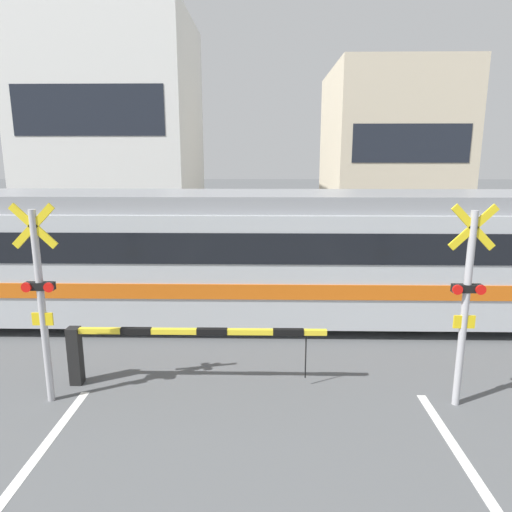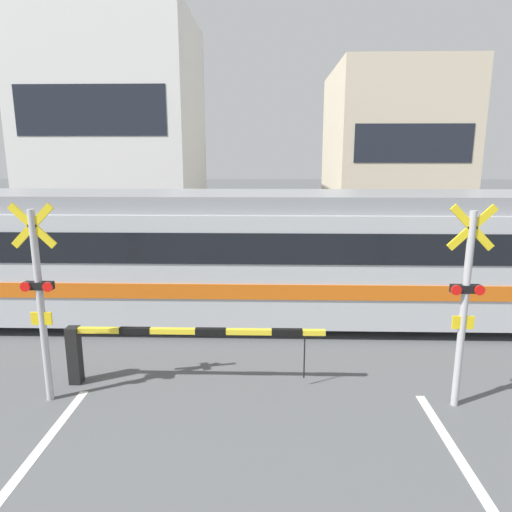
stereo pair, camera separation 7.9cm
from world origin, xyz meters
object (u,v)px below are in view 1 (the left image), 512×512
Objects in this scene: commuter_train at (146,252)px; crossing_barrier_far at (317,260)px; pedestrian at (233,233)px; crossing_barrier_near at (147,342)px; crossing_signal_left at (41,296)px; crossing_signal_right at (466,298)px.

commuter_train is 4.62× the size of crossing_barrier_far.
commuter_train is 6.54m from pedestrian.
pedestrian reaches higher than crossing_barrier_near.
crossing_barrier_near is (0.81, -3.29, -0.85)m from commuter_train.
crossing_signal_left reaches higher than crossing_barrier_near.
crossing_signal_left is 1.00× the size of crossing_signal_right.
commuter_train is 4.62× the size of crossing_barrier_near.
crossing_barrier_near is 5.10m from crossing_signal_right.
pedestrian is at bearing 77.70° from crossing_signal_left.
crossing_barrier_far is at bearing 34.91° from commuter_train.
crossing_barrier_near is at bearing -94.68° from pedestrian.
crossing_barrier_far is 2.45× the size of pedestrian.
crossing_signal_right is 1.78× the size of pedestrian.
crossing_signal_left is 10.42m from pedestrian.
crossing_barrier_far is 8.55m from crossing_signal_left.
pedestrian is (1.60, 6.32, -0.59)m from commuter_train.
crossing_barrier_near is 1.38× the size of crossing_signal_right.
commuter_train is 5.38m from crossing_barrier_far.
crossing_signal_left is at bearing -102.30° from pedestrian.
commuter_train is 11.32× the size of pedestrian.
crossing_barrier_near is 1.38× the size of crossing_signal_left.
commuter_train reaches higher than pedestrian.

